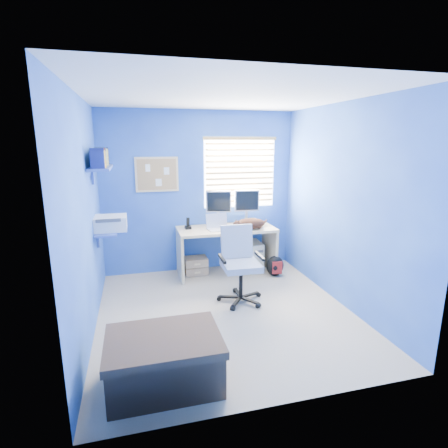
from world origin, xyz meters
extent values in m
cube|color=#B4A693|center=(0.00, 0.00, 0.00)|extent=(3.00, 3.20, 0.00)
cube|color=white|center=(0.00, 0.00, 2.50)|extent=(3.00, 3.20, 0.00)
cube|color=#2347B1|center=(0.00, 1.60, 1.25)|extent=(3.00, 0.01, 2.50)
cube|color=#2347B1|center=(0.00, -1.60, 1.25)|extent=(3.00, 0.01, 2.50)
cube|color=#2347B1|center=(-1.50, 0.00, 1.25)|extent=(0.01, 3.20, 2.50)
cube|color=#2347B1|center=(1.50, 0.00, 1.25)|extent=(0.01, 3.20, 2.50)
cube|color=#D4B379|center=(0.34, 1.26, 0.37)|extent=(1.48, 0.65, 0.74)
cube|color=silver|center=(0.21, 1.16, 0.85)|extent=(0.35, 0.29, 0.22)
cube|color=silver|center=(0.28, 1.52, 1.01)|extent=(0.42, 0.20, 0.54)
cube|color=silver|center=(0.74, 1.50, 1.01)|extent=(0.41, 0.16, 0.54)
cube|color=black|center=(-0.23, 1.35, 0.82)|extent=(0.10, 0.11, 0.17)
imported|color=#327169|center=(0.80, 1.38, 0.79)|extent=(0.10, 0.09, 0.10)
cylinder|color=silver|center=(0.85, 1.50, 0.78)|extent=(0.13, 0.13, 0.07)
ellipsoid|color=black|center=(0.67, 1.09, 0.82)|extent=(0.52, 0.40, 0.17)
cube|color=beige|center=(0.85, 1.37, 0.23)|extent=(0.20, 0.44, 0.45)
cube|color=tan|center=(-0.12, 1.36, 0.14)|extent=(0.35, 0.28, 0.27)
cube|color=yellow|center=(0.71, 1.17, 0.12)|extent=(0.03, 0.17, 0.24)
ellipsoid|color=black|center=(1.05, 0.97, 0.16)|extent=(0.31, 0.26, 0.32)
cube|color=brown|center=(-0.83, -1.11, 0.22)|extent=(0.92, 0.65, 0.44)
cylinder|color=black|center=(0.27, 0.24, 0.03)|extent=(0.58, 0.58, 0.06)
cylinder|color=black|center=(0.27, 0.24, 0.26)|extent=(0.05, 0.05, 0.39)
cube|color=#94A8CB|center=(0.27, 0.24, 0.49)|extent=(0.47, 0.47, 0.08)
cube|color=#94A8CB|center=(0.27, 0.46, 0.75)|extent=(0.42, 0.07, 0.44)
cube|color=white|center=(0.65, 1.59, 1.55)|extent=(1.15, 0.01, 1.10)
cube|color=tan|center=(0.65, 1.56, 1.55)|extent=(1.10, 0.03, 1.00)
cube|color=#D4B379|center=(-0.65, 1.58, 1.55)|extent=(0.64, 0.02, 0.52)
cube|color=tan|center=(-0.65, 1.57, 1.55)|extent=(0.58, 0.01, 0.46)
cube|color=#3B53A7|center=(-1.36, 0.75, 0.92)|extent=(0.26, 0.55, 0.03)
cube|color=silver|center=(-1.32, 0.75, 1.02)|extent=(0.42, 0.34, 0.18)
cube|color=#3B53A7|center=(-1.37, 0.75, 1.72)|extent=(0.24, 0.90, 0.03)
cube|color=navy|center=(-1.38, 0.75, 1.84)|extent=(0.15, 0.80, 0.22)
camera|label=1|loc=(-0.99, -3.77, 2.02)|focal=28.00mm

